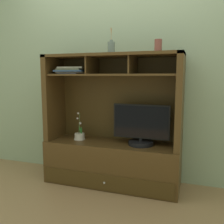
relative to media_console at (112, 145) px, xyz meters
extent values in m
cube|color=#9A764D|center=(0.00, -0.01, -0.45)|extent=(6.00, 6.00, 0.02)
cube|color=#98AC8B|center=(0.00, 0.25, 0.96)|extent=(6.00, 0.02, 2.80)
cube|color=#4C3417|center=(0.00, -0.01, -0.20)|extent=(1.49, 0.47, 0.47)
cube|color=#412E12|center=(0.00, -0.25, -0.33)|extent=(1.43, 0.01, 0.17)
sphere|color=silver|center=(0.00, -0.26, -0.33)|extent=(0.02, 0.02, 0.02)
cube|color=#4C3417|center=(-0.71, -0.01, 0.52)|extent=(0.06, 0.43, 0.96)
cube|color=#4C3417|center=(0.71, -0.01, 0.52)|extent=(0.06, 0.43, 0.96)
cube|color=#412E12|center=(0.00, 0.19, 0.50)|extent=(1.43, 0.02, 0.93)
cube|color=#4C3417|center=(0.00, -0.01, 0.98)|extent=(1.49, 0.43, 0.03)
cube|color=#4C3417|center=(0.00, -0.01, 0.78)|extent=(1.37, 0.39, 0.02)
cube|color=#4C3417|center=(-0.23, -0.01, 0.88)|extent=(0.02, 0.37, 0.18)
cube|color=#4C3417|center=(0.23, -0.01, 0.88)|extent=(0.02, 0.37, 0.18)
cylinder|color=black|center=(0.33, -0.01, 0.06)|extent=(0.26, 0.26, 0.04)
cylinder|color=black|center=(0.33, -0.01, 0.09)|extent=(0.04, 0.04, 0.03)
cube|color=black|center=(0.33, -0.01, 0.29)|extent=(0.60, 0.03, 0.36)
cube|color=black|center=(0.33, -0.03, 0.29)|extent=(0.57, 0.00, 0.33)
cylinder|color=beige|center=(-0.40, -0.01, 0.07)|extent=(0.11, 0.11, 0.07)
cylinder|color=beige|center=(-0.40, -0.01, 0.04)|extent=(0.13, 0.13, 0.01)
cylinder|color=#4C6B38|center=(-0.40, -0.01, 0.22)|extent=(0.01, 0.03, 0.23)
sphere|color=silver|center=(-0.39, 0.00, 0.22)|extent=(0.03, 0.03, 0.03)
sphere|color=silver|center=(-0.42, -0.02, 0.28)|extent=(0.02, 0.02, 0.02)
sphere|color=silver|center=(-0.41, -0.01, 0.34)|extent=(0.02, 0.02, 0.02)
ellipsoid|color=#317A2F|center=(-0.38, -0.02, 0.14)|extent=(0.04, 0.05, 0.11)
ellipsoid|color=#317A2F|center=(-0.38, 0.00, 0.14)|extent=(0.04, 0.05, 0.09)
cube|color=#3A3A4A|center=(-0.48, -0.02, 0.79)|extent=(0.23, 0.25, 0.01)
cube|color=beige|center=(-0.47, -0.02, 0.81)|extent=(0.33, 0.24, 0.01)
cube|color=#335387|center=(-0.47, -0.02, 0.82)|extent=(0.35, 0.32, 0.01)
cube|color=gray|center=(-0.48, -0.02, 0.84)|extent=(0.30, 0.23, 0.02)
cube|color=beige|center=(-0.46, -0.02, 0.86)|extent=(0.31, 0.21, 0.02)
cylinder|color=slate|center=(0.00, -0.04, 1.06)|extent=(0.08, 0.08, 0.12)
cylinder|color=slate|center=(0.00, -0.04, 1.13)|extent=(0.03, 0.03, 0.02)
cylinder|color=tan|center=(0.00, -0.04, 1.19)|extent=(0.00, 0.02, 0.14)
cylinder|color=tan|center=(0.00, -0.03, 1.19)|extent=(0.02, 0.01, 0.14)
cylinder|color=tan|center=(0.00, -0.03, 1.19)|extent=(0.01, 0.01, 0.14)
cylinder|color=tan|center=(0.00, -0.04, 1.19)|extent=(0.00, 0.02, 0.14)
cylinder|color=tan|center=(0.00, -0.04, 1.19)|extent=(0.01, 0.01, 0.14)
cylinder|color=tan|center=(0.00, -0.04, 1.19)|extent=(0.02, 0.01, 0.14)
cylinder|color=brown|center=(0.48, -0.01, 1.05)|extent=(0.07, 0.07, 0.12)
torus|color=brown|center=(0.48, -0.01, 1.12)|extent=(0.08, 0.08, 0.01)
camera|label=1|loc=(0.87, -2.56, 0.77)|focal=39.97mm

